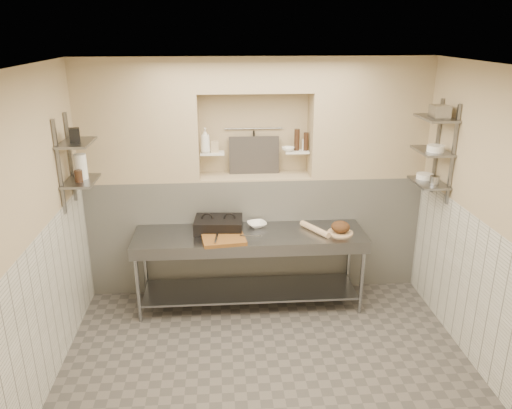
{
  "coord_description": "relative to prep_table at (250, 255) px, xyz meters",
  "views": [
    {
      "loc": [
        -0.41,
        -3.97,
        3.09
      ],
      "look_at": [
        -0.05,
        0.9,
        1.35
      ],
      "focal_mm": 35.0,
      "sensor_mm": 36.0,
      "label": 1
    }
  ],
  "objects": [
    {
      "name": "tongs",
      "position": [
        -0.37,
        -0.21,
        0.31
      ],
      "size": [
        0.05,
        0.25,
        0.02
      ],
      "primitive_type": "cylinder",
      "rotation": [
        1.57,
        0.0,
        -0.1
      ],
      "color": "gray",
      "rests_on": "cutting_board"
    },
    {
      "name": "wainscot_right",
      "position": [
        2.09,
        -1.18,
        0.06
      ],
      "size": [
        0.02,
        3.9,
        1.4
      ],
      "primitive_type": "cube",
      "color": "silver",
      "rests_on": "floor"
    },
    {
      "name": "shelf_rail_right_a",
      "position": [
        2.07,
        0.07,
        1.21
      ],
      "size": [
        0.03,
        0.03,
        1.05
      ],
      "primitive_type": "cube",
      "color": "slate",
      "rests_on": "wall_right"
    },
    {
      "name": "wall_shelf_left_upper",
      "position": [
        -1.74,
        -0.13,
        1.36
      ],
      "size": [
        0.3,
        0.5,
        0.03
      ],
      "primitive_type": "cube",
      "color": "slate",
      "rests_on": "wall_left"
    },
    {
      "name": "condiment_b",
      "position": [
        0.6,
        0.58,
        1.2
      ],
      "size": [
        0.06,
        0.06,
        0.25
      ],
      "primitive_type": "cylinder",
      "color": "#321E12",
      "rests_on": "alcove_shelf_right"
    },
    {
      "name": "bowl_alcove",
      "position": [
        0.49,
        0.55,
        1.09
      ],
      "size": [
        0.19,
        0.19,
        0.05
      ],
      "primitive_type": "imported",
      "rotation": [
        0.0,
        0.0,
        0.3
      ],
      "color": "white",
      "rests_on": "alcove_shelf_right"
    },
    {
      "name": "wall_shelf_left_lower",
      "position": [
        -1.74,
        -0.13,
        0.96
      ],
      "size": [
        0.3,
        0.5,
        0.02
      ],
      "primitive_type": "cube",
      "color": "slate",
      "rests_on": "wall_left"
    },
    {
      "name": "backwall_pillar_right",
      "position": [
        1.42,
        0.57,
        1.46
      ],
      "size": [
        1.35,
        0.4,
        1.4
      ],
      "primitive_type": "cube",
      "color": "tan",
      "rests_on": "backwall_lower"
    },
    {
      "name": "alcove_sill",
      "position": [
        0.1,
        0.57,
        0.77
      ],
      "size": [
        1.3,
        0.4,
        0.02
      ],
      "primitive_type": "cube",
      "color": "tan",
      "rests_on": "backwall_lower"
    },
    {
      "name": "basket_right",
      "position": [
        1.94,
        -0.2,
        1.63
      ],
      "size": [
        0.17,
        0.21,
        0.13
      ],
      "primitive_type": "cube",
      "rotation": [
        0.0,
        0.0,
        -0.04
      ],
      "color": "gray",
      "rests_on": "wall_shelf_right_upper"
    },
    {
      "name": "utensil_rail",
      "position": [
        0.1,
        0.74,
        1.31
      ],
      "size": [
        0.7,
        0.02,
        0.02
      ],
      "primitive_type": "cylinder",
      "rotation": [
        0.0,
        1.57,
        0.0
      ],
      "color": "gray",
      "rests_on": "wall_back"
    },
    {
      "name": "prep_table",
      "position": [
        0.0,
        0.0,
        0.0
      ],
      "size": [
        2.6,
        0.7,
        0.9
      ],
      "color": "gray",
      "rests_on": "floor"
    },
    {
      "name": "jar_left",
      "position": [
        -1.74,
        -0.2,
        1.03
      ],
      "size": [
        0.08,
        0.08,
        0.12
      ],
      "primitive_type": "cylinder",
      "color": "#321E12",
      "rests_on": "wall_shelf_left_lower"
    },
    {
      "name": "wall_shelf_right_upper",
      "position": [
        1.94,
        -0.13,
        1.56
      ],
      "size": [
        0.3,
        0.5,
        0.03
      ],
      "primitive_type": "cube",
      "color": "slate",
      "rests_on": "wall_right"
    },
    {
      "name": "cutting_board",
      "position": [
        -0.29,
        -0.2,
        0.28
      ],
      "size": [
        0.5,
        0.38,
        0.04
      ],
      "primitive_type": "cube",
      "rotation": [
        0.0,
        0.0,
        0.13
      ],
      "color": "brown",
      "rests_on": "prep_table"
    },
    {
      "name": "wall_shelf_right_mid",
      "position": [
        1.94,
        -0.13,
        1.21
      ],
      "size": [
        0.3,
        0.5,
        0.02
      ],
      "primitive_type": "cube",
      "color": "slate",
      "rests_on": "wall_right"
    },
    {
      "name": "jug_left",
      "position": [
        -1.74,
        -0.09,
        1.1
      ],
      "size": [
        0.13,
        0.13,
        0.26
      ],
      "primitive_type": "cylinder",
      "color": "white",
      "rests_on": "wall_shelf_left_lower"
    },
    {
      "name": "ceiling",
      "position": [
        0.1,
        -1.18,
        2.21
      ],
      "size": [
        4.0,
        3.9,
        0.1
      ],
      "primitive_type": "cube",
      "color": "silver",
      "rests_on": "ground"
    },
    {
      "name": "wall_shelf_right_lower",
      "position": [
        1.94,
        -0.13,
        0.86
      ],
      "size": [
        0.3,
        0.5,
        0.02
      ],
      "primitive_type": "cube",
      "color": "slate",
      "rests_on": "wall_right"
    },
    {
      "name": "rolling_pin",
      "position": [
        0.74,
        0.0,
        0.29
      ],
      "size": [
        0.29,
        0.43,
        0.07
      ],
      "primitive_type": "cylinder",
      "rotation": [
        1.57,
        0.0,
        0.53
      ],
      "color": "beige",
      "rests_on": "prep_table"
    },
    {
      "name": "bottle_soap",
      "position": [
        -0.48,
        0.53,
        1.22
      ],
      "size": [
        0.13,
        0.13,
        0.29
      ],
      "primitive_type": "imported",
      "rotation": [
        0.0,
        0.0,
        0.15
      ],
      "color": "white",
      "rests_on": "alcove_shelf_left"
    },
    {
      "name": "wall_left",
      "position": [
        -1.95,
        -1.18,
        0.76
      ],
      "size": [
        0.1,
        3.9,
        2.8
      ],
      "primitive_type": "cube",
      "color": "tan",
      "rests_on": "ground"
    },
    {
      "name": "bowl_right_mid",
      "position": [
        1.94,
        -0.21,
        1.25
      ],
      "size": [
        0.18,
        0.18,
        0.07
      ],
      "primitive_type": "cylinder",
      "color": "white",
      "rests_on": "wall_shelf_right_mid"
    },
    {
      "name": "condiment_a",
      "position": [
        0.7,
        0.57,
        1.18
      ],
      "size": [
        0.06,
        0.06,
        0.21
      ],
      "primitive_type": "cylinder",
      "color": "#321E12",
      "rests_on": "alcove_shelf_right"
    },
    {
      "name": "wall_right",
      "position": [
        2.15,
        -1.18,
        0.76
      ],
      "size": [
        0.1,
        3.9,
        2.8
      ],
      "primitive_type": "cube",
      "color": "tan",
      "rests_on": "ground"
    },
    {
      "name": "bowl_right",
      "position": [
        1.94,
        -0.02,
        0.9
      ],
      "size": [
        0.18,
        0.18,
        0.05
      ],
      "primitive_type": "cylinder",
      "color": "white",
      "rests_on": "wall_shelf_right_lower"
    },
    {
      "name": "box_left_upper",
      "position": [
        -1.74,
        -0.17,
        1.44
      ],
      "size": [
        0.12,
        0.12,
        0.14
      ],
      "primitive_type": "cube",
      "rotation": [
        0.0,
        0.0,
        0.29
      ],
      "color": "black",
      "rests_on": "wall_shelf_left_upper"
    },
    {
      "name": "knife_blade",
      "position": [
        -0.0,
        -0.16,
        0.31
      ],
      "size": [
        0.24,
        0.06,
        0.01
      ],
      "primitive_type": "cube",
      "rotation": [
        0.0,
        0.0,
        -0.13
      ],
      "color": "gray",
      "rests_on": "cutting_board"
    },
    {
      "name": "bread_loaf",
      "position": [
        1.02,
        -0.06,
        0.34
      ],
      "size": [
        0.21,
        0.21,
        0.13
      ],
      "primitive_type": "ellipsoid",
      "color": "#4C2D19",
      "rests_on": "bread_board"
    },
    {
      "name": "panini_press",
      "position": [
        -0.35,
        0.12,
        0.33
      ],
      "size": [
        0.56,
        0.43,
        0.15
      ],
      "rotation": [
        0.0,
        0.0,
        -0.07
      ],
      "color": "black",
      "rests_on": "prep_table"
    },
    {
      "name": "shelf_rail_left_a",
      "position": [
        -1.88,
        0.07,
        1.16
      ],
      "size": [
        0.03,
        0.03,
        0.95
      ],
      "primitive_type": "cube",
      "color": "slate",
      "rests_on": "wall_left"
    },
    {
      "name": "alcove_shelf_right",
      "position": [
        0.6,
        0.57,
        1.06
      ],
      "size": [
        0.28,
        0.16,
        0.02
      ],
      "primitive_type": "cube",
      "color": "white",
      "rests_on": "backwall_lower"
    },
    {
      "name": "backwall_pillar_left",
      "position": [
        -1.23,
        0.57,
        1.46
      ],
      "size": [
        1.35,
        0.4,
        1.4
      ],
      "primitive_type": "cube",
      "color": "tan",
      "rests_on": "backwall_lower"
    },
    {
      "name": "wainscot_left",
      "position": [
        -1.89,
        -1.18,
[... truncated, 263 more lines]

